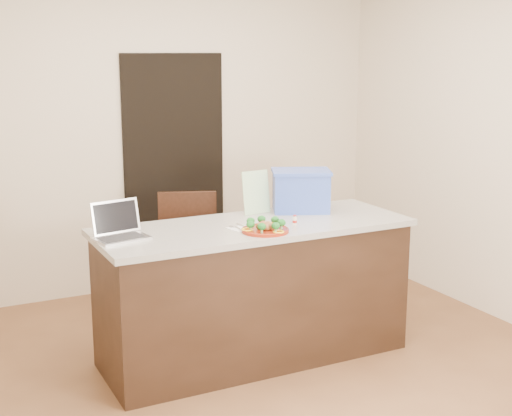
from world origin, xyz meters
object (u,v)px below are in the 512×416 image
napkin (240,229)px  chair (193,250)px  plate (265,230)px  yogurt_bottle (295,221)px  blue_box (301,190)px  laptop (119,228)px  island (254,291)px

napkin → chair: bearing=88.9°
napkin → plate: bearing=-51.5°
napkin → yogurt_bottle: 0.37m
napkin → blue_box: 0.68m
laptop → yogurt_bottle: bearing=-20.4°
plate → chair: 1.06m
island → blue_box: size_ratio=4.26×
island → plate: bearing=-97.4°
yogurt_bottle → chair: bearing=111.0°
yogurt_bottle → blue_box: (0.24, 0.33, 0.12)m
island → yogurt_bottle: (0.23, -0.13, 0.48)m
yogurt_bottle → chair: (-0.35, 0.91, -0.38)m
island → laptop: 1.02m
island → laptop: laptop is taller
laptop → chair: laptop is taller
napkin → yogurt_bottle: (0.37, -0.05, 0.02)m
yogurt_bottle → chair: size_ratio=0.06×
laptop → chair: size_ratio=0.34×
blue_box → yogurt_bottle: bearing=-101.6°
blue_box → napkin: bearing=-131.2°
island → blue_box: bearing=23.1°
island → yogurt_bottle: 0.55m
island → chair: chair is taller
plate → yogurt_bottle: bearing=17.9°
plate → chair: chair is taller
island → chair: bearing=98.6°
chair → napkin: bearing=-70.2°
blue_box → plate: bearing=-116.2°
plate → napkin: (-0.11, 0.13, -0.01)m
napkin → blue_box: bearing=24.8°
chair → plate: bearing=-63.8°
napkin → yogurt_bottle: size_ratio=2.17×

